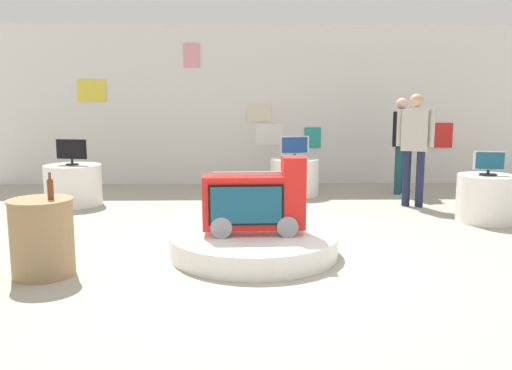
# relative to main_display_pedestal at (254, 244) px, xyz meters

# --- Properties ---
(ground_plane) EXTENTS (30.00, 30.00, 0.00)m
(ground_plane) POSITION_rel_main_display_pedestal_xyz_m (0.25, -0.24, -0.11)
(ground_plane) COLOR #A8A091
(back_wall_display) EXTENTS (10.47, 0.13, 3.03)m
(back_wall_display) POSITION_rel_main_display_pedestal_xyz_m (0.25, 4.93, 1.40)
(back_wall_display) COLOR silver
(back_wall_display) RESTS_ON ground
(main_display_pedestal) EXTENTS (1.76, 1.76, 0.22)m
(main_display_pedestal) POSITION_rel_main_display_pedestal_xyz_m (0.00, 0.00, 0.00)
(main_display_pedestal) COLOR white
(main_display_pedestal) RESTS_ON ground
(novelty_firetruck_tv) EXTENTS (1.07, 0.40, 0.81)m
(novelty_firetruck_tv) POSITION_rel_main_display_pedestal_xyz_m (0.02, -0.01, 0.44)
(novelty_firetruck_tv) COLOR gray
(novelty_firetruck_tv) RESTS_ON main_display_pedestal
(display_pedestal_left_rear) EXTENTS (0.86, 0.86, 0.63)m
(display_pedestal_left_rear) POSITION_rel_main_display_pedestal_xyz_m (-2.76, 2.79, 0.20)
(display_pedestal_left_rear) COLOR white
(display_pedestal_left_rear) RESTS_ON ground
(tv_on_left_rear) EXTENTS (0.48, 0.20, 0.40)m
(tv_on_left_rear) POSITION_rel_main_display_pedestal_xyz_m (-2.76, 2.79, 0.74)
(tv_on_left_rear) COLOR black
(tv_on_left_rear) RESTS_ON display_pedestal_left_rear
(display_pedestal_center_rear) EXTENTS (0.84, 0.84, 0.63)m
(display_pedestal_center_rear) POSITION_rel_main_display_pedestal_xyz_m (0.77, 3.61, 0.20)
(display_pedestal_center_rear) COLOR white
(display_pedestal_center_rear) RESTS_ON ground
(tv_on_center_rear) EXTENTS (0.49, 0.20, 0.38)m
(tv_on_center_rear) POSITION_rel_main_display_pedestal_xyz_m (0.77, 3.60, 0.73)
(tv_on_center_rear) COLOR black
(tv_on_center_rear) RESTS_ON display_pedestal_center_rear
(display_pedestal_right_rear) EXTENTS (0.77, 0.77, 0.63)m
(display_pedestal_right_rear) POSITION_rel_main_display_pedestal_xyz_m (3.15, 1.51, 0.20)
(display_pedestal_right_rear) COLOR white
(display_pedestal_right_rear) RESTS_ON ground
(tv_on_right_rear) EXTENTS (0.39, 0.23, 0.32)m
(tv_on_right_rear) POSITION_rel_main_display_pedestal_xyz_m (3.16, 1.50, 0.68)
(tv_on_right_rear) COLOR black
(tv_on_right_rear) RESTS_ON display_pedestal_right_rear
(side_table_round) EXTENTS (0.58, 0.58, 0.72)m
(side_table_round) POSITION_rel_main_display_pedestal_xyz_m (-1.96, -0.62, 0.26)
(side_table_round) COLOR #9E7F56
(side_table_round) RESTS_ON ground
(bottle_on_side_table) EXTENTS (0.06, 0.06, 0.25)m
(bottle_on_side_table) POSITION_rel_main_display_pedestal_xyz_m (-1.86, -0.63, 0.71)
(bottle_on_side_table) COLOR brown
(bottle_on_side_table) RESTS_ON side_table_round
(shopper_browsing_near_truck) EXTENTS (0.36, 0.50, 1.66)m
(shopper_browsing_near_truck) POSITION_rel_main_display_pedestal_xyz_m (2.62, 3.72, 0.86)
(shopper_browsing_near_truck) COLOR #194751
(shopper_browsing_near_truck) RESTS_ON ground
(shopper_browsing_rear) EXTENTS (0.50, 0.36, 1.72)m
(shopper_browsing_rear) POSITION_rel_main_display_pedestal_xyz_m (2.49, 2.55, 0.89)
(shopper_browsing_rear) COLOR #1E233F
(shopper_browsing_rear) RESTS_ON ground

